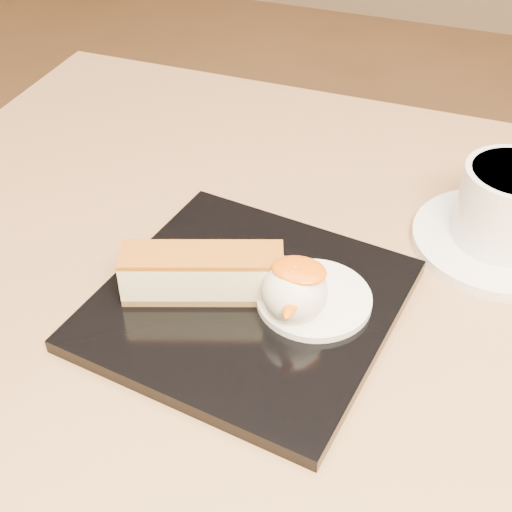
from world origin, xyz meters
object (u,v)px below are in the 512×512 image
at_px(cheesecake, 202,273).
at_px(coffee_cup, 511,204).
at_px(ice_cream_scoop, 295,292).
at_px(saucer, 498,241).
at_px(dessert_plate, 247,304).
at_px(table, 257,450).

relative_size(cheesecake, coffee_cup, 1.18).
height_order(ice_cream_scoop, saucer, ice_cream_scoop).
bearing_deg(dessert_plate, ice_cream_scoop, -7.13).
bearing_deg(saucer, dessert_plate, -139.49).
height_order(cheesecake, saucer, cheesecake).
xyz_separation_m(ice_cream_scoop, saucer, (0.14, 0.16, -0.03)).
bearing_deg(coffee_cup, table, -156.14).
relative_size(table, dessert_plate, 3.64).
relative_size(dessert_plate, coffee_cup, 2.02).
xyz_separation_m(dessert_plate, cheesecake, (-0.03, -0.01, 0.03)).
height_order(table, coffee_cup, coffee_cup).
height_order(saucer, coffee_cup, coffee_cup).
distance_m(saucer, coffee_cup, 0.04).
height_order(table, ice_cream_scoop, ice_cream_scoop).
xyz_separation_m(dessert_plate, coffee_cup, (0.18, 0.15, 0.04)).
relative_size(dessert_plate, ice_cream_scoop, 4.49).
bearing_deg(table, dessert_plate, 128.87).
xyz_separation_m(table, ice_cream_scoop, (0.02, 0.01, 0.19)).
height_order(table, cheesecake, cheesecake).
height_order(cheesecake, ice_cream_scoop, ice_cream_scoop).
bearing_deg(table, coffee_cup, 46.21).
bearing_deg(saucer, cheesecake, -143.59).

